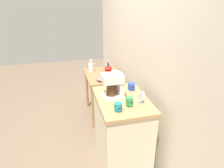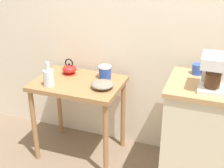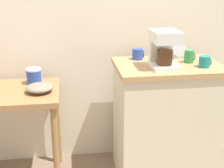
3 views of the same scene
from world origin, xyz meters
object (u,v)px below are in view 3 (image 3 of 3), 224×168
coffee_maker (164,47)px  table_clock (179,51)px  mug_blue (138,54)px  mug_dark_teal (205,62)px  mug_tall_green (189,56)px  canister_enamel (34,76)px  bowl_stoneware (39,88)px

coffee_maker → table_clock: 0.31m
coffee_maker → mug_blue: size_ratio=2.95×
mug_dark_teal → mug_tall_green: mug_tall_green is taller
canister_enamel → mug_dark_teal: bearing=-13.5°
mug_dark_teal → mug_blue: 0.50m
bowl_stoneware → coffee_maker: (0.86, -0.05, 0.27)m
bowl_stoneware → mug_blue: size_ratio=2.17×
mug_blue → mug_tall_green: mug_tall_green is taller
bowl_stoneware → table_clock: size_ratio=1.50×
canister_enamel → table_clock: size_ratio=0.92×
canister_enamel → table_clock: bearing=-1.2°
canister_enamel → mug_tall_green: size_ratio=1.25×
mug_tall_green → coffee_maker: bearing=-157.8°
mug_blue → bowl_stoneware: bearing=-165.8°
canister_enamel → coffee_maker: coffee_maker is taller
bowl_stoneware → mug_tall_green: bearing=2.1°
canister_enamel → mug_dark_teal: size_ratio=1.41×
coffee_maker → mug_blue: coffee_maker is taller
coffee_maker → table_clock: coffee_maker is taller
bowl_stoneware → mug_blue: 0.78m
mug_blue → mug_tall_green: (0.35, -0.14, 0.01)m
coffee_maker → mug_tall_green: size_ratio=2.77×
mug_blue → table_clock: bearing=-1.7°
table_clock → bowl_stoneware: bearing=-170.5°
bowl_stoneware → mug_dark_teal: mug_dark_teal is taller
coffee_maker → table_clock: bearing=49.8°
mug_blue → coffee_maker: bearing=-61.9°
coffee_maker → mug_dark_teal: (0.29, -0.04, -0.10)m
bowl_stoneware → mug_blue: mug_blue is taller
bowl_stoneware → canister_enamel: canister_enamel is taller
mug_dark_teal → table_clock: table_clock is taller
bowl_stoneware → mug_dark_teal: size_ratio=2.30×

